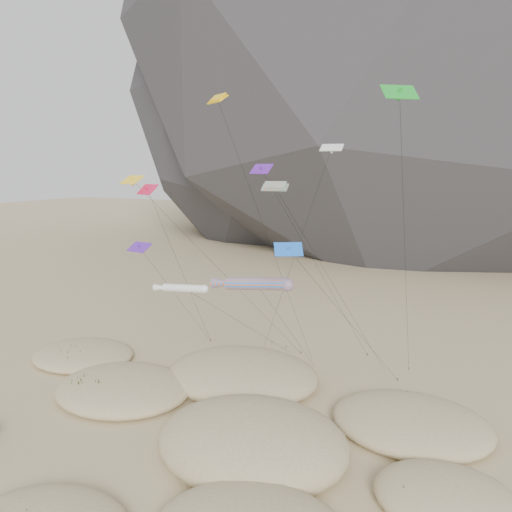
# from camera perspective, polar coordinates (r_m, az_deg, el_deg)

# --- Properties ---
(ground) EXTENTS (500.00, 500.00, 0.00)m
(ground) POSITION_cam_1_polar(r_m,az_deg,el_deg) (39.90, -9.51, -22.33)
(ground) COLOR #CCB789
(ground) RESTS_ON ground
(dunes) EXTENTS (49.86, 36.08, 4.50)m
(dunes) POSITION_cam_1_polar(r_m,az_deg,el_deg) (42.93, -6.43, -18.60)
(dunes) COLOR #CCB789
(dunes) RESTS_ON ground
(dune_grass) EXTENTS (40.52, 28.65, 1.52)m
(dune_grass) POSITION_cam_1_polar(r_m,az_deg,el_deg) (43.06, -8.69, -18.40)
(dune_grass) COLOR black
(dune_grass) RESTS_ON ground
(kite_stakes) EXTENTS (23.74, 7.00, 0.30)m
(kite_stakes) POSITION_cam_1_polar(r_m,az_deg,el_deg) (58.54, 6.13, -11.15)
(kite_stakes) COLOR #3F2D1E
(kite_stakes) RESTS_ON ground
(rainbow_tube_kite) EXTENTS (8.04, 12.00, 12.24)m
(rainbow_tube_kite) POSITION_cam_1_polar(r_m,az_deg,el_deg) (43.32, -0.27, -3.20)
(rainbow_tube_kite) COLOR orange
(rainbow_tube_kite) RESTS_ON ground
(white_tube_kite) EXTENTS (7.82, 15.62, 11.18)m
(white_tube_kite) POSITION_cam_1_polar(r_m,az_deg,el_deg) (45.35, -8.47, -3.68)
(white_tube_kite) COLOR white
(white_tube_kite) RESTS_ON ground
(orange_parafoil) EXTENTS (8.68, 9.04, 28.21)m
(orange_parafoil) POSITION_cam_1_polar(r_m,az_deg,el_deg) (49.72, -4.26, 17.07)
(orange_parafoil) COLOR #EFB40C
(orange_parafoil) RESTS_ON ground
(multi_parafoil) EXTENTS (7.92, 14.84, 20.23)m
(multi_parafoil) POSITION_cam_1_polar(r_m,az_deg,el_deg) (40.07, 2.45, 7.50)
(multi_parafoil) COLOR orange
(multi_parafoil) RESTS_ON ground
(delta_kites) EXTENTS (27.17, 21.81, 27.45)m
(delta_kites) POSITION_cam_1_polar(r_m,az_deg,el_deg) (44.13, -1.74, 7.82)
(delta_kites) COLOR blue
(delta_kites) RESTS_ON ground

